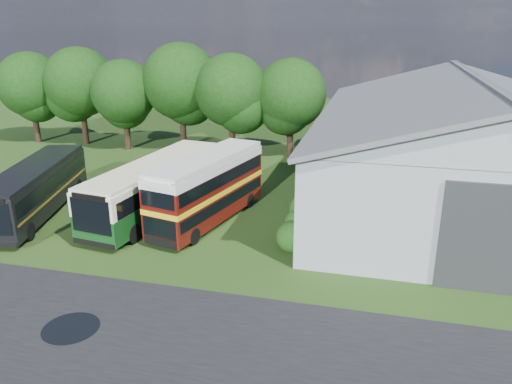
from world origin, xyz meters
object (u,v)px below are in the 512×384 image
(bus_green_single, at_px, (155,186))
(bus_maroon_double, at_px, (208,189))
(bus_dark_single, at_px, (35,189))
(storage_shed, at_px, (468,140))

(bus_green_single, height_order, bus_maroon_double, bus_maroon_double)
(bus_maroon_double, distance_m, bus_dark_single, 10.71)
(bus_green_single, xyz_separation_m, bus_dark_single, (-7.06, -1.89, -0.12))
(bus_green_single, xyz_separation_m, bus_maroon_double, (3.54, -0.41, 0.25))
(bus_maroon_double, bearing_deg, storage_shed, 38.91)
(storage_shed, relative_size, bus_maroon_double, 2.57)
(bus_green_single, relative_size, bus_dark_single, 1.07)
(storage_shed, distance_m, bus_dark_single, 27.11)
(storage_shed, bearing_deg, bus_green_single, -159.69)
(bus_maroon_double, xyz_separation_m, bus_dark_single, (-10.60, -1.48, -0.37))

